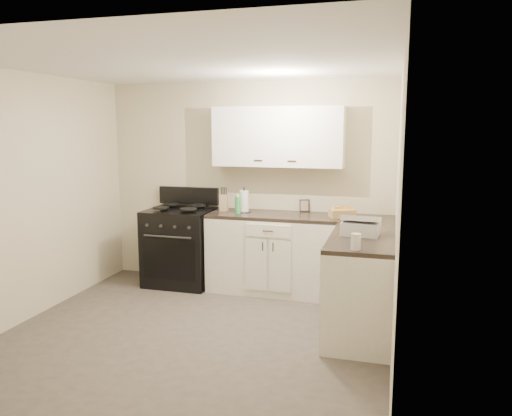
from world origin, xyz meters
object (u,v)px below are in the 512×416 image
(countertop_grill, at_px, (361,228))
(paper_towel, at_px, (244,201))
(stove, at_px, (181,248))
(wicker_basket, at_px, (342,213))
(knife_block, at_px, (224,203))

(countertop_grill, bearing_deg, paper_towel, 152.80)
(stove, bearing_deg, paper_towel, 4.34)
(wicker_basket, bearing_deg, countertop_grill, -73.07)
(stove, bearing_deg, countertop_grill, -20.67)
(stove, relative_size, wicker_basket, 3.49)
(wicker_basket, bearing_deg, paper_towel, 178.13)
(countertop_grill, bearing_deg, stove, 164.48)
(knife_block, distance_m, paper_towel, 0.26)
(stove, relative_size, paper_towel, 3.74)
(knife_block, distance_m, countertop_grill, 1.93)
(wicker_basket, bearing_deg, stove, -179.32)
(knife_block, bearing_deg, countertop_grill, -34.83)
(paper_towel, bearing_deg, wicker_basket, -1.87)
(paper_towel, xyz_separation_m, wicker_basket, (1.18, -0.04, -0.08))
(stove, xyz_separation_m, knife_block, (0.56, 0.07, 0.58))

